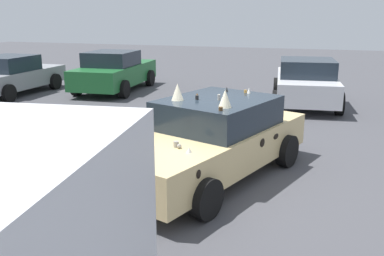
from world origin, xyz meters
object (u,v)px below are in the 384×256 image
parked_sedan_far_right (115,71)px  parked_sedan_near_right (11,75)px  parked_sedan_behind_left (306,82)px  art_car_decorated (210,138)px

parked_sedan_far_right → parked_sedan_near_right: bearing=114.5°
parked_sedan_far_right → parked_sedan_behind_left: (-0.47, -7.15, 0.00)m
parked_sedan_near_right → parked_sedan_behind_left: bearing=-83.5°
art_car_decorated → parked_sedan_behind_left: art_car_decorated is taller
art_car_decorated → parked_sedan_behind_left: (6.95, -1.28, 0.04)m
parked_sedan_near_right → parked_sedan_far_right: bearing=-62.4°
parked_sedan_behind_left → parked_sedan_near_right: (-1.30, 10.46, -0.06)m
parked_sedan_behind_left → parked_sedan_far_right: bearing=79.8°
art_car_decorated → parked_sedan_far_right: (7.42, 5.87, 0.04)m
art_car_decorated → parked_sedan_far_right: art_car_decorated is taller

